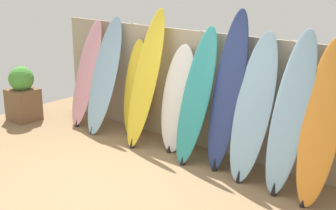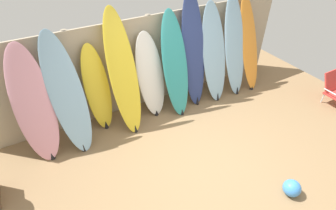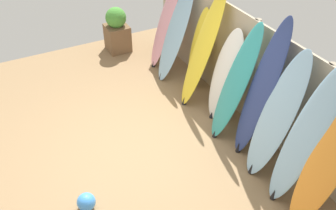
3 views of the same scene
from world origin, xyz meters
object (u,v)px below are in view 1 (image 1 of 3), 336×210
(surfboard_white_4, at_px, (178,99))
(planter_box, at_px, (23,95))
(surfboard_skyblue_1, at_px, (104,76))
(surfboard_orange_9, at_px, (322,123))
(surfboard_yellow_3, at_px, (146,79))
(surfboard_yellow_2, at_px, (134,89))
(surfboard_skyblue_7, at_px, (253,108))
(surfboard_skyblue_8, at_px, (291,113))
(surfboard_teal_5, at_px, (196,96))
(surfboard_navy_6, at_px, (227,92))
(surfboard_pink_0, at_px, (86,74))

(surfboard_white_4, height_order, planter_box, surfboard_white_4)
(surfboard_skyblue_1, xyz_separation_m, surfboard_white_4, (1.51, 0.12, -0.15))
(planter_box, bearing_deg, surfboard_orange_9, 6.69)
(surfboard_orange_9, bearing_deg, surfboard_yellow_3, 179.81)
(surfboard_yellow_2, bearing_deg, surfboard_skyblue_7, -4.57)
(surfboard_skyblue_1, bearing_deg, surfboard_yellow_2, 20.17)
(surfboard_yellow_3, height_order, planter_box, surfboard_yellow_3)
(surfboard_yellow_2, bearing_deg, surfboard_skyblue_8, -3.67)
(surfboard_yellow_3, relative_size, planter_box, 2.11)
(surfboard_skyblue_7, height_order, planter_box, surfboard_skyblue_7)
(surfboard_skyblue_8, distance_m, planter_box, 5.00)
(surfboard_yellow_2, xyz_separation_m, surfboard_white_4, (0.99, -0.07, 0.02))
(surfboard_yellow_3, distance_m, surfboard_skyblue_8, 2.44)
(surfboard_teal_5, bearing_deg, surfboard_skyblue_8, 0.90)
(surfboard_skyblue_1, xyz_separation_m, surfboard_teal_5, (1.96, -0.02, 0.01))
(surfboard_skyblue_1, bearing_deg, surfboard_white_4, 4.41)
(surfboard_navy_6, bearing_deg, surfboard_orange_9, -3.31)
(surfboard_skyblue_1, bearing_deg, surfboard_yellow_3, 0.43)
(planter_box, bearing_deg, surfboard_white_4, 13.73)
(surfboard_orange_9, distance_m, planter_box, 5.39)
(surfboard_navy_6, height_order, surfboard_orange_9, surfboard_navy_6)
(surfboard_pink_0, bearing_deg, surfboard_teal_5, -1.03)
(surfboard_skyblue_7, bearing_deg, surfboard_orange_9, -0.24)
(surfboard_white_4, height_order, surfboard_navy_6, surfboard_navy_6)
(surfboard_navy_6, bearing_deg, surfboard_pink_0, -179.01)
(surfboard_orange_9, bearing_deg, surfboard_skyblue_8, 178.89)
(surfboard_skyblue_7, xyz_separation_m, surfboard_orange_9, (0.92, -0.00, 0.01))
(surfboard_skyblue_8, bearing_deg, surfboard_teal_5, -179.10)
(surfboard_pink_0, relative_size, surfboard_skyblue_8, 0.91)
(surfboard_yellow_3, height_order, surfboard_teal_5, surfboard_yellow_3)
(surfboard_navy_6, relative_size, surfboard_skyblue_8, 1.09)
(surfboard_yellow_2, bearing_deg, surfboard_teal_5, -8.18)
(surfboard_skyblue_1, xyz_separation_m, surfboard_skyblue_7, (2.87, 0.00, 0.00))
(surfboard_skyblue_1, bearing_deg, surfboard_orange_9, -0.03)
(surfboard_skyblue_8, bearing_deg, surfboard_yellow_3, 179.97)
(surfboard_pink_0, height_order, surfboard_skyblue_8, surfboard_skyblue_8)
(surfboard_navy_6, height_order, surfboard_skyblue_8, surfboard_navy_6)
(surfboard_yellow_2, bearing_deg, surfboard_orange_9, -3.35)
(surfboard_yellow_3, bearing_deg, surfboard_skyblue_1, -179.57)
(surfboard_yellow_2, bearing_deg, surfboard_yellow_3, -22.91)
(surfboard_navy_6, xyz_separation_m, planter_box, (-3.96, -0.71, -0.60))
(surfboard_white_4, relative_size, planter_box, 1.61)
(surfboard_yellow_2, xyz_separation_m, surfboard_skyblue_7, (2.35, -0.19, 0.17))
(surfboard_skyblue_1, relative_size, surfboard_yellow_2, 1.21)
(surfboard_skyblue_1, bearing_deg, surfboard_teal_5, -0.50)
(surfboard_white_4, bearing_deg, surfboard_pink_0, -177.46)
(surfboard_skyblue_1, relative_size, surfboard_navy_6, 0.88)
(surfboard_skyblue_8, bearing_deg, surfboard_navy_6, 175.79)
(surfboard_yellow_2, height_order, surfboard_orange_9, surfboard_orange_9)
(surfboard_orange_9, bearing_deg, planter_box, -173.31)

